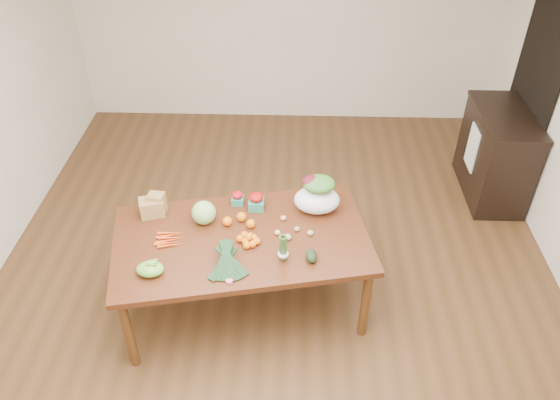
{
  "coord_description": "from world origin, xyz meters",
  "views": [
    {
      "loc": [
        0.16,
        -3.37,
        3.54
      ],
      "look_at": [
        0.05,
        0.0,
        0.92
      ],
      "focal_mm": 35.0,
      "sensor_mm": 36.0,
      "label": 1
    }
  ],
  "objects_px": {
    "cabbage": "(204,213)",
    "kale_bunch": "(227,264)",
    "paper_bag": "(152,206)",
    "salad_bag": "(317,196)",
    "dining_table": "(243,272)",
    "cabinet": "(496,155)",
    "asparagus_bundle": "(283,248)",
    "mandarin_cluster": "(249,238)"
  },
  "relations": [
    {
      "from": "cabbage",
      "to": "kale_bunch",
      "type": "height_order",
      "value": "cabbage"
    },
    {
      "from": "paper_bag",
      "to": "cabbage",
      "type": "distance_m",
      "value": 0.44
    },
    {
      "from": "paper_bag",
      "to": "kale_bunch",
      "type": "distance_m",
      "value": 0.92
    },
    {
      "from": "paper_bag",
      "to": "salad_bag",
      "type": "distance_m",
      "value": 1.32
    },
    {
      "from": "dining_table",
      "to": "paper_bag",
      "type": "distance_m",
      "value": 0.91
    },
    {
      "from": "cabbage",
      "to": "salad_bag",
      "type": "bearing_deg",
      "value": 11.66
    },
    {
      "from": "dining_table",
      "to": "paper_bag",
      "type": "bearing_deg",
      "value": 149.73
    },
    {
      "from": "cabbage",
      "to": "cabinet",
      "type": "bearing_deg",
      "value": 28.41
    },
    {
      "from": "kale_bunch",
      "to": "asparagus_bundle",
      "type": "distance_m",
      "value": 0.41
    },
    {
      "from": "paper_bag",
      "to": "asparagus_bundle",
      "type": "distance_m",
      "value": 1.17
    },
    {
      "from": "dining_table",
      "to": "mandarin_cluster",
      "type": "xyz_separation_m",
      "value": [
        0.06,
        -0.06,
        0.42
      ]
    },
    {
      "from": "salad_bag",
      "to": "dining_table",
      "type": "bearing_deg",
      "value": -148.5
    },
    {
      "from": "salad_bag",
      "to": "mandarin_cluster",
      "type": "bearing_deg",
      "value": -141.3
    },
    {
      "from": "dining_table",
      "to": "mandarin_cluster",
      "type": "height_order",
      "value": "mandarin_cluster"
    },
    {
      "from": "paper_bag",
      "to": "cabbage",
      "type": "height_order",
      "value": "cabbage"
    },
    {
      "from": "cabinet",
      "to": "salad_bag",
      "type": "distance_m",
      "value": 2.33
    },
    {
      "from": "dining_table",
      "to": "kale_bunch",
      "type": "bearing_deg",
      "value": -110.7
    },
    {
      "from": "kale_bunch",
      "to": "asparagus_bundle",
      "type": "relative_size",
      "value": 1.6
    },
    {
      "from": "cabinet",
      "to": "cabbage",
      "type": "relative_size",
      "value": 5.34
    },
    {
      "from": "dining_table",
      "to": "asparagus_bundle",
      "type": "relative_size",
      "value": 7.75
    },
    {
      "from": "dining_table",
      "to": "mandarin_cluster",
      "type": "relative_size",
      "value": 10.77
    },
    {
      "from": "kale_bunch",
      "to": "paper_bag",
      "type": "bearing_deg",
      "value": 125.92
    },
    {
      "from": "cabbage",
      "to": "asparagus_bundle",
      "type": "bearing_deg",
      "value": -33.08
    },
    {
      "from": "paper_bag",
      "to": "kale_bunch",
      "type": "bearing_deg",
      "value": -42.9
    },
    {
      "from": "cabinet",
      "to": "cabbage",
      "type": "bearing_deg",
      "value": -151.59
    },
    {
      "from": "dining_table",
      "to": "salad_bag",
      "type": "height_order",
      "value": "salad_bag"
    },
    {
      "from": "cabinet",
      "to": "paper_bag",
      "type": "distance_m",
      "value": 3.51
    },
    {
      "from": "cabbage",
      "to": "salad_bag",
      "type": "relative_size",
      "value": 0.52
    },
    {
      "from": "dining_table",
      "to": "cabinet",
      "type": "xyz_separation_m",
      "value": [
        2.46,
        1.67,
        0.1
      ]
    },
    {
      "from": "mandarin_cluster",
      "to": "cabinet",
      "type": "bearing_deg",
      "value": 35.79
    },
    {
      "from": "dining_table",
      "to": "kale_bunch",
      "type": "relative_size",
      "value": 4.84
    },
    {
      "from": "mandarin_cluster",
      "to": "kale_bunch",
      "type": "xyz_separation_m",
      "value": [
        -0.13,
        -0.31,
        0.03
      ]
    },
    {
      "from": "paper_bag",
      "to": "kale_bunch",
      "type": "height_order",
      "value": "paper_bag"
    },
    {
      "from": "cabinet",
      "to": "asparagus_bundle",
      "type": "height_order",
      "value": "asparagus_bundle"
    },
    {
      "from": "paper_bag",
      "to": "cabbage",
      "type": "relative_size",
      "value": 1.32
    },
    {
      "from": "dining_table",
      "to": "cabbage",
      "type": "distance_m",
      "value": 0.59
    },
    {
      "from": "paper_bag",
      "to": "mandarin_cluster",
      "type": "xyz_separation_m",
      "value": [
        0.8,
        -0.31,
        -0.04
      ]
    },
    {
      "from": "salad_bag",
      "to": "kale_bunch",
      "type": "bearing_deg",
      "value": -131.48
    },
    {
      "from": "cabbage",
      "to": "asparagus_bundle",
      "type": "relative_size",
      "value": 0.76
    },
    {
      "from": "dining_table",
      "to": "cabinet",
      "type": "distance_m",
      "value": 2.97
    },
    {
      "from": "paper_bag",
      "to": "asparagus_bundle",
      "type": "xyz_separation_m",
      "value": [
        1.06,
        -0.49,
        0.04
      ]
    },
    {
      "from": "cabbage",
      "to": "asparagus_bundle",
      "type": "height_order",
      "value": "asparagus_bundle"
    }
  ]
}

